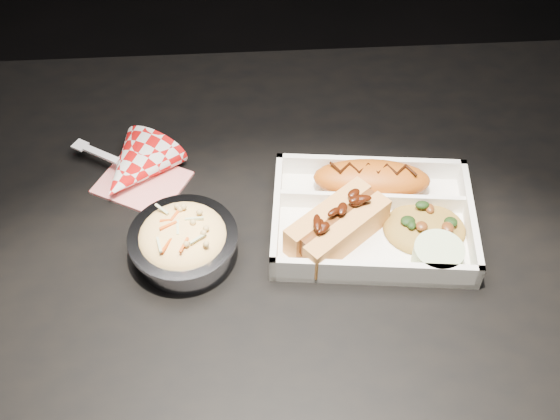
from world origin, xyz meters
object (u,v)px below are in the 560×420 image
at_px(foil_coleslaw_cup, 183,241).
at_px(dining_table, 279,287).
at_px(fried_pastry, 372,179).
at_px(napkin_fork, 134,170).
at_px(food_tray, 372,221).
at_px(hotdog, 338,224).

bearing_deg(foil_coleslaw_cup, dining_table, 4.12).
xyz_separation_m(dining_table, fried_pastry, (0.13, 0.08, 0.12)).
bearing_deg(napkin_fork, dining_table, -1.97).
bearing_deg(dining_table, food_tray, 11.44).
xyz_separation_m(fried_pastry, foil_coleslaw_cup, (-0.24, -0.09, 0.00)).
bearing_deg(foil_coleslaw_cup, fried_pastry, 19.91).
bearing_deg(napkin_fork, fried_pastry, 23.53).
bearing_deg(dining_table, hotdog, 2.06).
height_order(fried_pastry, foil_coleslaw_cup, foil_coleslaw_cup).
relative_size(hotdog, napkin_fork, 0.82).
bearing_deg(dining_table, fried_pastry, 32.11).
bearing_deg(foil_coleslaw_cup, napkin_fork, 117.85).
bearing_deg(hotdog, food_tray, -15.10).
bearing_deg(fried_pastry, foil_coleslaw_cup, -160.09).
relative_size(hotdog, foil_coleslaw_cup, 1.04).
xyz_separation_m(food_tray, napkin_fork, (-0.31, 0.10, 0.01)).
bearing_deg(hotdog, napkin_fork, 114.83).
relative_size(fried_pastry, foil_coleslaw_cup, 1.15).
height_order(fried_pastry, hotdog, hotdog).
height_order(dining_table, foil_coleslaw_cup, foil_coleslaw_cup).
distance_m(fried_pastry, napkin_fork, 0.32).
distance_m(dining_table, fried_pastry, 0.19).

